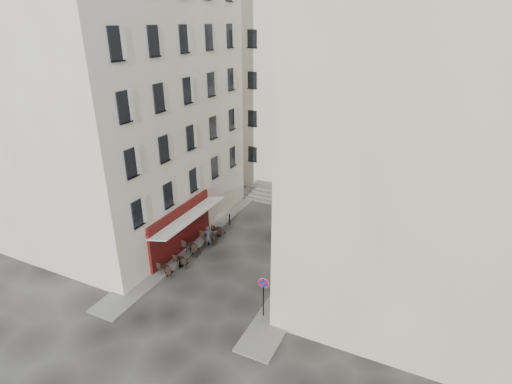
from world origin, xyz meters
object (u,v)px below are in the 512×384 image
Objects in this scene: no_parking_sign at (263,290)px; bistro_table_a at (165,270)px; bistro_table_b at (181,261)px; pedestrian at (209,237)px.

bistro_table_a is (-7.46, 0.91, -1.41)m from no_parking_sign.
no_parking_sign is at bearing -6.93° from bistro_table_a.
no_parking_sign is 2.26× the size of bistro_table_b.
pedestrian is at bearing 80.93° from bistro_table_a.
no_parking_sign is at bearing 130.02° from pedestrian.
no_parking_sign is at bearing -17.10° from bistro_table_b.
pedestrian is (-6.78, 5.20, -0.97)m from no_parking_sign.
bistro_table_a is 4.37m from pedestrian.
no_parking_sign is 2.11× the size of bistro_table_a.
bistro_table_b is at bearing 156.75° from no_parking_sign.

